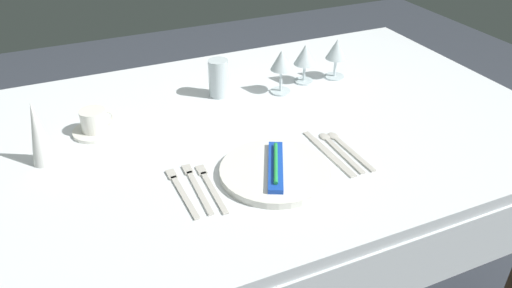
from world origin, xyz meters
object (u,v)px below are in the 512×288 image
(spoon_soup, at_px, (336,147))
(wine_glass_right, at_px, (337,51))
(wine_glass_left, at_px, (305,56))
(toothbrush_package, at_px, (276,166))
(dinner_plate, at_px, (275,171))
(wine_glass_centre, at_px, (281,63))
(fork_salad, at_px, (181,191))
(drink_tumbler, at_px, (220,80))
(napkin_folded, at_px, (38,133))
(spoon_dessert, at_px, (345,146))
(fork_inner, at_px, (196,186))
(coffee_cup_left, at_px, (94,120))
(fork_outer, at_px, (210,186))
(dinner_knife, at_px, (329,154))

(spoon_soup, bearing_deg, wine_glass_right, 59.02)
(wine_glass_left, bearing_deg, toothbrush_package, -125.80)
(dinner_plate, distance_m, wine_glass_centre, 0.47)
(fork_salad, height_order, wine_glass_right, wine_glass_right)
(drink_tumbler, bearing_deg, fork_salad, -120.85)
(dinner_plate, relative_size, toothbrush_package, 1.36)
(napkin_folded, bearing_deg, spoon_dessert, -18.48)
(toothbrush_package, relative_size, wine_glass_left, 1.54)
(wine_glass_centre, relative_size, napkin_folded, 0.84)
(wine_glass_right, relative_size, napkin_folded, 0.80)
(dinner_plate, distance_m, spoon_dessert, 0.23)
(fork_inner, height_order, coffee_cup_left, coffee_cup_left)
(coffee_cup_left, distance_m, napkin_folded, 0.18)
(coffee_cup_left, relative_size, wine_glass_centre, 0.65)
(spoon_dessert, height_order, wine_glass_centre, wine_glass_centre)
(fork_salad, height_order, wine_glass_centre, wine_glass_centre)
(fork_inner, relative_size, fork_salad, 1.01)
(fork_outer, height_order, coffee_cup_left, coffee_cup_left)
(wine_glass_left, height_order, drink_tumbler, wine_glass_left)
(toothbrush_package, relative_size, spoon_soup, 0.97)
(toothbrush_package, xyz_separation_m, fork_inner, (-0.20, 0.03, -0.02))
(toothbrush_package, height_order, wine_glass_centre, wine_glass_centre)
(dinner_plate, bearing_deg, wine_glass_centre, 62.17)
(coffee_cup_left, bearing_deg, wine_glass_centre, 2.01)
(wine_glass_centre, bearing_deg, spoon_soup, -92.32)
(fork_inner, relative_size, wine_glass_left, 1.58)
(spoon_soup, height_order, coffee_cup_left, coffee_cup_left)
(wine_glass_left, bearing_deg, drink_tumbler, 176.31)
(spoon_soup, height_order, wine_glass_left, wine_glass_left)
(fork_outer, xyz_separation_m, spoon_soup, (0.37, 0.03, -0.00))
(fork_inner, bearing_deg, dinner_plate, -8.64)
(fork_salad, height_order, drink_tumbler, drink_tumbler)
(napkin_folded, bearing_deg, spoon_soup, -18.80)
(wine_glass_centre, distance_m, wine_glass_right, 0.22)
(dinner_knife, distance_m, wine_glass_right, 0.51)
(drink_tumbler, bearing_deg, wine_glass_left, -3.69)
(toothbrush_package, bearing_deg, wine_glass_right, 44.97)
(spoon_soup, relative_size, wine_glass_right, 1.53)
(toothbrush_package, xyz_separation_m, coffee_cup_left, (-0.38, 0.39, 0.01))
(dinner_plate, bearing_deg, wine_glass_right, 44.97)
(spoon_soup, relative_size, wine_glass_left, 1.59)
(dinner_plate, height_order, coffee_cup_left, coffee_cup_left)
(fork_inner, relative_size, napkin_folded, 1.21)
(fork_inner, bearing_deg, wine_glass_left, 38.85)
(fork_outer, xyz_separation_m, dinner_knife, (0.33, 0.01, 0.00))
(toothbrush_package, xyz_separation_m, fork_salad, (-0.24, 0.03, -0.02))
(fork_inner, height_order, wine_glass_left, wine_glass_left)
(dinner_knife, bearing_deg, dinner_plate, -172.62)
(wine_glass_centre, relative_size, wine_glass_left, 1.09)
(spoon_soup, relative_size, coffee_cup_left, 2.26)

